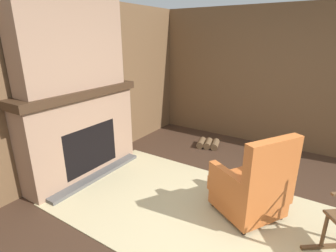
# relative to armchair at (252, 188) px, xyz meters

# --- Properties ---
(ground_plane) EXTENTS (14.00, 14.00, 0.00)m
(ground_plane) POSITION_rel_armchair_xyz_m (0.09, -0.35, -0.37)
(ground_plane) COLOR #3D281C
(wood_panel_wall_left) EXTENTS (0.06, 6.09, 2.57)m
(wood_panel_wall_left) POSITION_rel_armchair_xyz_m (-2.68, -0.35, 0.92)
(wood_panel_wall_left) COLOR brown
(wood_panel_wall_left) RESTS_ON ground
(wood_panel_wall_back) EXTENTS (6.09, 0.09, 2.57)m
(wood_panel_wall_back) POSITION_rel_armchair_xyz_m (0.13, 2.42, 0.92)
(wood_panel_wall_back) COLOR brown
(wood_panel_wall_back) RESTS_ON ground
(fireplace_hearth) EXTENTS (0.60, 1.91, 1.33)m
(fireplace_hearth) POSITION_rel_armchair_xyz_m (-2.45, -0.35, 0.29)
(fireplace_hearth) COLOR #9E7A60
(fireplace_hearth) RESTS_ON ground
(chimney_breast) EXTENTS (0.34, 1.60, 1.23)m
(chimney_breast) POSITION_rel_armchair_xyz_m (-2.46, -0.35, 1.57)
(chimney_breast) COLOR #9E7A60
(chimney_breast) RESTS_ON fireplace_hearth
(area_rug) EXTENTS (3.65, 2.00, 0.01)m
(area_rug) POSITION_rel_armchair_xyz_m (-0.53, -0.28, -0.36)
(area_rug) COLOR #C6B789
(area_rug) RESTS_ON ground
(armchair) EXTENTS (0.94, 0.94, 1.06)m
(armchair) POSITION_rel_armchair_xyz_m (0.00, 0.00, 0.00)
(armchair) COLOR #C6662D
(armchair) RESTS_ON ground
(firewood_stack) EXTENTS (0.47, 0.42, 0.13)m
(firewood_stack) POSITION_rel_armchair_xyz_m (-1.27, 1.62, -0.30)
(firewood_stack) COLOR brown
(firewood_stack) RESTS_ON ground
(oil_lamp_vase) EXTENTS (0.09, 0.09, 0.30)m
(oil_lamp_vase) POSITION_rel_armchair_xyz_m (-2.50, -0.74, 1.06)
(oil_lamp_vase) COLOR #B24C42
(oil_lamp_vase) RESTS_ON fireplace_hearth
(storage_case) EXTENTS (0.15, 0.24, 0.14)m
(storage_case) POSITION_rel_armchair_xyz_m (-2.50, 0.14, 1.03)
(storage_case) COLOR black
(storage_case) RESTS_ON fireplace_hearth
(decorative_plate_on_mantel) EXTENTS (0.06, 0.24, 0.24)m
(decorative_plate_on_mantel) POSITION_rel_armchair_xyz_m (-2.52, -0.30, 1.08)
(decorative_plate_on_mantel) COLOR gold
(decorative_plate_on_mantel) RESTS_ON fireplace_hearth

